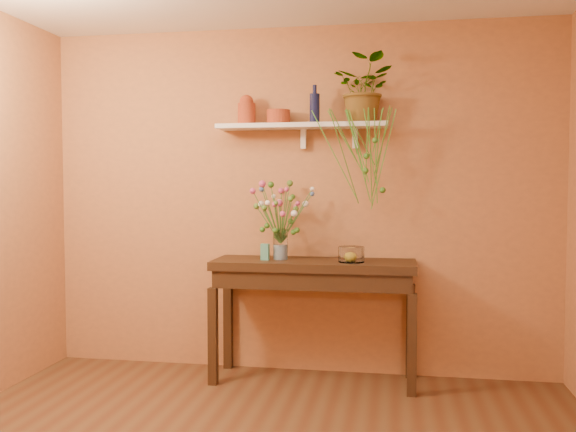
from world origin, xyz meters
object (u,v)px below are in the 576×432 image
object	(u,v)px
sideboard	(314,278)
bouquet	(280,206)
glass_bowl	(351,255)
spider_plant	(365,90)
blue_bottle	(315,108)
terracotta_jug	(247,110)
glass_vase	(280,246)

from	to	relation	value
sideboard	bouquet	distance (m)	0.60
glass_bowl	spider_plant	bearing A→B (deg)	67.55
blue_bottle	terracotta_jug	bearing A→B (deg)	176.23
terracotta_jug	bouquet	distance (m)	0.79
glass_bowl	glass_vase	bearing A→B (deg)	172.02
blue_bottle	bouquet	bearing A→B (deg)	-163.56
sideboard	glass_bowl	size ratio (longest dim) A/B	7.95
glass_bowl	blue_bottle	bearing A→B (deg)	151.34
terracotta_jug	bouquet	bearing A→B (deg)	-21.29
sideboard	terracotta_jug	size ratio (longest dim) A/B	6.57
sideboard	spider_plant	size ratio (longest dim) A/B	3.05
terracotta_jug	bouquet	size ratio (longest dim) A/B	0.48
sideboard	blue_bottle	size ratio (longest dim) A/B	5.30
terracotta_jug	glass_vase	world-z (taller)	terracotta_jug
blue_bottle	glass_bowl	world-z (taller)	blue_bottle
blue_bottle	glass_vase	xyz separation A→B (m)	(-0.25, -0.08, -1.04)
spider_plant	glass_vase	size ratio (longest dim) A/B	2.13
blue_bottle	bouquet	xyz separation A→B (m)	(-0.25, -0.07, -0.74)
sideboard	terracotta_jug	bearing A→B (deg)	165.84
terracotta_jug	bouquet	world-z (taller)	terracotta_jug
terracotta_jug	blue_bottle	size ratio (longest dim) A/B	0.81
glass_vase	blue_bottle	bearing A→B (deg)	18.80
terracotta_jug	blue_bottle	xyz separation A→B (m)	(0.53, -0.04, 0.01)
glass_vase	glass_bowl	distance (m)	0.55
terracotta_jug	glass_bowl	distance (m)	1.38
sideboard	bouquet	xyz separation A→B (m)	(-0.26, 0.03, 0.53)
terracotta_jug	glass_vase	size ratio (longest dim) A/B	0.99
sideboard	glass_bowl	xyz separation A→B (m)	(0.28, -0.06, 0.18)
spider_plant	bouquet	size ratio (longest dim) A/B	1.03
terracotta_jug	spider_plant	distance (m)	0.92
glass_vase	bouquet	distance (m)	0.30
sideboard	bouquet	bearing A→B (deg)	174.06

